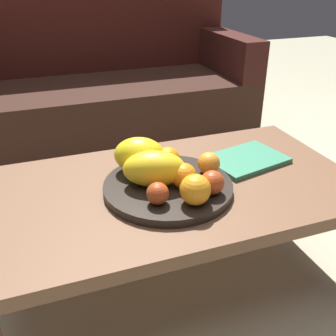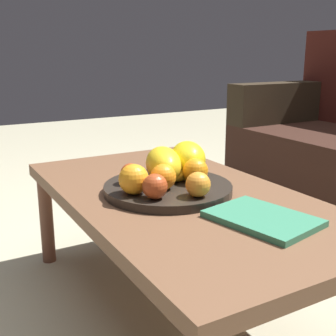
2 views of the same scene
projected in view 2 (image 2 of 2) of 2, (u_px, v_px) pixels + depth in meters
The scene contains 13 objects.
ground_plane at pixel (179, 308), 1.38m from camera, with size 8.00×8.00×0.00m, color #ACA68A.
coffee_table at pixel (180, 206), 1.29m from camera, with size 1.13×0.62×0.38m.
fruit_bowl at pixel (168, 188), 1.28m from camera, with size 0.38×0.38×0.03m, color black.
melon_large_front at pixel (163, 164), 1.30m from camera, with size 0.18×0.10×0.10m, color yellow.
melon_smaller_beside at pixel (188, 159), 1.36m from camera, with size 0.15×0.11×0.11m, color yellow.
orange_front at pixel (163, 177), 1.23m from camera, with size 0.07×0.07×0.07m, color orange.
orange_left at pixel (198, 184), 1.16m from camera, with size 0.07×0.07×0.07m, color orange.
orange_right at pixel (134, 179), 1.18m from camera, with size 0.08×0.08×0.08m, color orange.
orange_back at pixel (195, 171), 1.28m from camera, with size 0.08×0.08×0.08m, color orange.
apple_front at pixel (155, 186), 1.15m from camera, with size 0.07×0.07×0.07m, color #AE421D.
apple_left at pixel (130, 174), 1.28m from camera, with size 0.06×0.06×0.06m, color #AD401C.
banana_bunch at pixel (184, 171), 1.32m from camera, with size 0.15×0.15×0.06m.
magazine at pixel (263, 218), 1.06m from camera, with size 0.25×0.18×0.02m, color #378360.
Camera 2 is at (1.04, -0.63, 0.78)m, focal length 46.66 mm.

